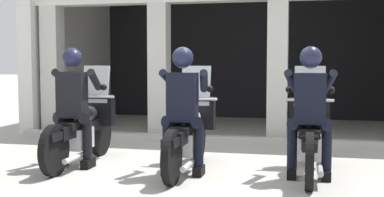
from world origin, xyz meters
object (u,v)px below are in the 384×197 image
Objects in this scene: motorcycle_left at (83,127)px; police_officer_center at (183,100)px; motorcycle_center at (189,132)px; police_officer_right at (310,101)px; motorcycle_right at (309,134)px; police_officer_left at (73,97)px.

motorcycle_left is 1.63m from police_officer_center.
motorcycle_left is at bearing 151.09° from police_officer_center.
motorcycle_center is 1.59m from police_officer_right.
motorcycle_left is 1.00× the size of motorcycle_right.
motorcycle_right is at bearing -4.62° from motorcycle_left.
motorcycle_center is at bearing 169.72° from motorcycle_right.
motorcycle_left is 1.00× the size of motorcycle_center.
police_officer_right reaches higher than motorcycle_left.
police_officer_center reaches higher than motorcycle_left.
motorcycle_right is at bearing 75.05° from police_officer_right.
motorcycle_center is (1.52, 0.18, -0.44)m from police_officer_left.
motorcycle_center is at bearing 159.06° from police_officer_right.
police_officer_center is 1.53m from police_officer_right.
motorcycle_left is at bearing 165.52° from motorcycle_right.
police_officer_right is at bearing -20.77° from motorcycle_center.
police_officer_right is at bearing -10.12° from police_officer_center.
police_officer_left and police_officer_center have the same top height.
police_officer_center is at bearing -104.79° from motorcycle_center.
police_officer_left and police_officer_right have the same top height.
police_officer_left reaches higher than motorcycle_center.
police_officer_center reaches higher than motorcycle_center.
police_officer_right is (-0.00, -0.28, 0.44)m from motorcycle_right.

